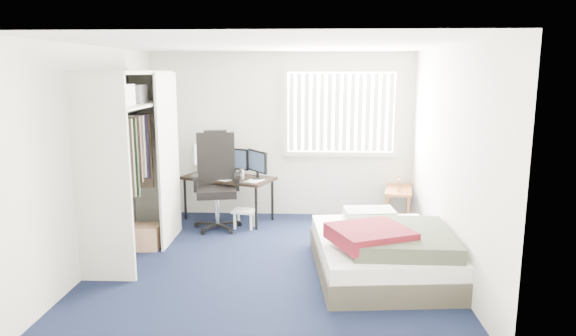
# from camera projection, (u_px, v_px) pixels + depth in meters

# --- Properties ---
(ground) EXTENTS (4.20, 4.20, 0.00)m
(ground) POSITION_uv_depth(u_px,v_px,m) (271.00, 262.00, 6.03)
(ground) COLOR black
(ground) RESTS_ON ground
(room_shell) EXTENTS (4.20, 4.20, 4.20)m
(room_shell) POSITION_uv_depth(u_px,v_px,m) (270.00, 135.00, 5.75)
(room_shell) COLOR silver
(room_shell) RESTS_ON ground
(window_assembly) EXTENTS (1.72, 0.09, 1.32)m
(window_assembly) POSITION_uv_depth(u_px,v_px,m) (341.00, 113.00, 7.70)
(window_assembly) COLOR white
(window_assembly) RESTS_ON ground
(closet) EXTENTS (0.64, 1.84, 2.22)m
(closet) POSITION_uv_depth(u_px,v_px,m) (132.00, 145.00, 6.12)
(closet) COLOR beige
(closet) RESTS_ON ground
(desk) EXTENTS (1.48, 1.09, 1.12)m
(desk) POSITION_uv_depth(u_px,v_px,m) (229.00, 174.00, 7.66)
(desk) COLOR black
(desk) RESTS_ON ground
(office_chair) EXTENTS (0.76, 0.76, 1.38)m
(office_chair) POSITION_uv_depth(u_px,v_px,m) (217.00, 191.00, 7.32)
(office_chair) COLOR black
(office_chair) RESTS_ON ground
(footstool) EXTENTS (0.37, 0.31, 0.27)m
(footstool) POSITION_uv_depth(u_px,v_px,m) (245.00, 214.00, 7.32)
(footstool) COLOR white
(footstool) RESTS_ON ground
(nightstand) EXTENTS (0.51, 0.81, 0.70)m
(nightstand) POSITION_uv_depth(u_px,v_px,m) (399.00, 193.00, 7.53)
(nightstand) COLOR brown
(nightstand) RESTS_ON ground
(bed) EXTENTS (1.58, 2.00, 0.63)m
(bed) POSITION_uv_depth(u_px,v_px,m) (383.00, 250.00, 5.67)
(bed) COLOR #413B2F
(bed) RESTS_ON ground
(pine_box) EXTENTS (0.42, 0.32, 0.30)m
(pine_box) POSITION_uv_depth(u_px,v_px,m) (143.00, 237.00, 6.48)
(pine_box) COLOR #AF7B57
(pine_box) RESTS_ON ground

